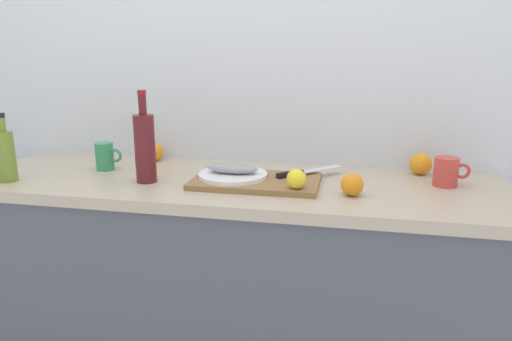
# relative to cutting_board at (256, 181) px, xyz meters

# --- Properties ---
(back_wall) EXTENTS (3.20, 0.05, 2.50)m
(back_wall) POSITION_rel_cutting_board_xyz_m (-0.10, 0.36, 0.34)
(back_wall) COLOR silver
(back_wall) RESTS_ON ground_plane
(kitchen_counter) EXTENTS (2.00, 0.60, 0.90)m
(kitchen_counter) POSITION_rel_cutting_board_xyz_m (-0.10, 0.03, -0.46)
(kitchen_counter) COLOR #4C5159
(kitchen_counter) RESTS_ON ground_plane
(cutting_board) EXTENTS (0.45, 0.27, 0.02)m
(cutting_board) POSITION_rel_cutting_board_xyz_m (0.00, 0.00, 0.00)
(cutting_board) COLOR olive
(cutting_board) RESTS_ON kitchen_counter
(white_plate) EXTENTS (0.25, 0.25, 0.01)m
(white_plate) POSITION_rel_cutting_board_xyz_m (-0.09, 0.00, 0.02)
(white_plate) COLOR white
(white_plate) RESTS_ON cutting_board
(fish_fillet) EXTENTS (0.19, 0.08, 0.04)m
(fish_fillet) POSITION_rel_cutting_board_xyz_m (-0.09, 0.00, 0.04)
(fish_fillet) COLOR gray
(fish_fillet) RESTS_ON white_plate
(chef_knife) EXTENTS (0.23, 0.22, 0.02)m
(chef_knife) POSITION_rel_cutting_board_xyz_m (0.15, 0.09, 0.02)
(chef_knife) COLOR silver
(chef_knife) RESTS_ON cutting_board
(lemon_0) EXTENTS (0.07, 0.07, 0.07)m
(lemon_0) POSITION_rel_cutting_board_xyz_m (0.16, -0.09, 0.04)
(lemon_0) COLOR yellow
(lemon_0) RESTS_ON cutting_board
(olive_oil_bottle) EXTENTS (0.06, 0.06, 0.25)m
(olive_oil_bottle) POSITION_rel_cutting_board_xyz_m (-0.89, -0.15, 0.09)
(olive_oil_bottle) COLOR olive
(olive_oil_bottle) RESTS_ON kitchen_counter
(wine_bottle) EXTENTS (0.07, 0.07, 0.33)m
(wine_bottle) POSITION_rel_cutting_board_xyz_m (-0.40, -0.05, 0.12)
(wine_bottle) COLOR #59191E
(wine_bottle) RESTS_ON kitchen_counter
(coffee_mug_0) EXTENTS (0.12, 0.08, 0.10)m
(coffee_mug_0) POSITION_rel_cutting_board_xyz_m (0.66, 0.11, 0.04)
(coffee_mug_0) COLOR #CC3F38
(coffee_mug_0) RESTS_ON kitchen_counter
(coffee_mug_1) EXTENTS (0.11, 0.07, 0.11)m
(coffee_mug_1) POSITION_rel_cutting_board_xyz_m (-0.63, 0.08, 0.05)
(coffee_mug_1) COLOR #338C59
(coffee_mug_1) RESTS_ON kitchen_counter
(orange_0) EXTENTS (0.08, 0.08, 0.08)m
(orange_0) POSITION_rel_cutting_board_xyz_m (-0.51, 0.27, 0.03)
(orange_0) COLOR orange
(orange_0) RESTS_ON kitchen_counter
(orange_1) EXTENTS (0.08, 0.08, 0.08)m
(orange_1) POSITION_rel_cutting_board_xyz_m (0.59, 0.26, 0.03)
(orange_1) COLOR orange
(orange_1) RESTS_ON kitchen_counter
(orange_2) EXTENTS (0.07, 0.07, 0.07)m
(orange_2) POSITION_rel_cutting_board_xyz_m (0.34, -0.07, 0.03)
(orange_2) COLOR orange
(orange_2) RESTS_ON kitchen_counter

